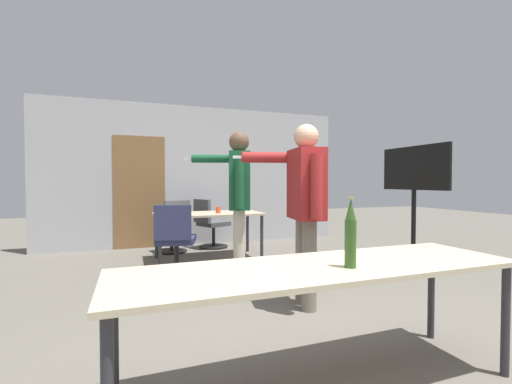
{
  "coord_description": "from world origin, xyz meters",
  "views": [
    {
      "loc": [
        -1.26,
        -1.5,
        1.2
      ],
      "look_at": [
        0.02,
        1.96,
        1.1
      ],
      "focal_mm": 24.0,
      "sensor_mm": 36.0,
      "label": 1
    }
  ],
  "objects_px": {
    "office_chair_mid_tucked": "(210,225)",
    "person_right_polo": "(305,197)",
    "office_chair_far_left": "(173,229)",
    "tv_screen": "(414,192)",
    "person_near_casual": "(238,191)",
    "drink_cup": "(218,210)",
    "beer_bottle": "(351,234)",
    "office_chair_far_right": "(175,244)"
  },
  "relations": [
    {
      "from": "person_right_polo",
      "to": "drink_cup",
      "type": "height_order",
      "value": "person_right_polo"
    },
    {
      "from": "office_chair_mid_tucked",
      "to": "person_right_polo",
      "type": "bearing_deg",
      "value": -21.34
    },
    {
      "from": "office_chair_mid_tucked",
      "to": "beer_bottle",
      "type": "xyz_separation_m",
      "value": [
        -0.21,
        -4.54,
        0.5
      ]
    },
    {
      "from": "person_near_casual",
      "to": "beer_bottle",
      "type": "distance_m",
      "value": 2.35
    },
    {
      "from": "person_right_polo",
      "to": "office_chair_far_right",
      "type": "bearing_deg",
      "value": 45.38
    },
    {
      "from": "person_right_polo",
      "to": "drink_cup",
      "type": "distance_m",
      "value": 2.31
    },
    {
      "from": "tv_screen",
      "to": "person_near_casual",
      "type": "height_order",
      "value": "person_near_casual"
    },
    {
      "from": "person_near_casual",
      "to": "person_right_polo",
      "type": "bearing_deg",
      "value": -145.44
    },
    {
      "from": "person_near_casual",
      "to": "office_chair_far_left",
      "type": "height_order",
      "value": "person_near_casual"
    },
    {
      "from": "person_right_polo",
      "to": "office_chair_far_left",
      "type": "relative_size",
      "value": 1.95
    },
    {
      "from": "tv_screen",
      "to": "office_chair_mid_tucked",
      "type": "bearing_deg",
      "value": -139.08
    },
    {
      "from": "person_near_casual",
      "to": "office_chair_far_right",
      "type": "height_order",
      "value": "person_near_casual"
    },
    {
      "from": "person_right_polo",
      "to": "beer_bottle",
      "type": "xyz_separation_m",
      "value": [
        -0.41,
        -1.3,
        -0.15
      ]
    },
    {
      "from": "person_right_polo",
      "to": "office_chair_mid_tucked",
      "type": "height_order",
      "value": "person_right_polo"
    },
    {
      "from": "person_right_polo",
      "to": "office_chair_mid_tucked",
      "type": "bearing_deg",
      "value": 12.8
    },
    {
      "from": "office_chair_far_right",
      "to": "drink_cup",
      "type": "relative_size",
      "value": 9.49
    },
    {
      "from": "person_near_casual",
      "to": "office_chair_far_right",
      "type": "bearing_deg",
      "value": 76.96
    },
    {
      "from": "tv_screen",
      "to": "person_near_casual",
      "type": "xyz_separation_m",
      "value": [
        -2.37,
        0.37,
        0.03
      ]
    },
    {
      "from": "office_chair_mid_tucked",
      "to": "drink_cup",
      "type": "bearing_deg",
      "value": -30.08
    },
    {
      "from": "office_chair_far_left",
      "to": "office_chair_mid_tucked",
      "type": "relative_size",
      "value": 1.0
    },
    {
      "from": "office_chair_far_left",
      "to": "office_chair_mid_tucked",
      "type": "bearing_deg",
      "value": 1.54
    },
    {
      "from": "tv_screen",
      "to": "person_right_polo",
      "type": "bearing_deg",
      "value": -71.55
    },
    {
      "from": "beer_bottle",
      "to": "office_chair_far_left",
      "type": "bearing_deg",
      "value": 96.31
    },
    {
      "from": "person_near_casual",
      "to": "tv_screen",
      "type": "bearing_deg",
      "value": -82.59
    },
    {
      "from": "tv_screen",
      "to": "office_chair_far_left",
      "type": "height_order",
      "value": "tv_screen"
    },
    {
      "from": "office_chair_far_left",
      "to": "beer_bottle",
      "type": "bearing_deg",
      "value": -99.18
    },
    {
      "from": "tv_screen",
      "to": "office_chair_far_left",
      "type": "xyz_separation_m",
      "value": [
        -2.91,
        2.36,
        -0.65
      ]
    },
    {
      "from": "tv_screen",
      "to": "beer_bottle",
      "type": "distance_m",
      "value": 3.14
    },
    {
      "from": "office_chair_far_left",
      "to": "tv_screen",
      "type": "bearing_deg",
      "value": -54.45
    },
    {
      "from": "person_near_casual",
      "to": "office_chair_mid_tucked",
      "type": "xyz_separation_m",
      "value": [
        0.15,
        2.2,
        -0.69
      ]
    },
    {
      "from": "office_chair_mid_tucked",
      "to": "beer_bottle",
      "type": "bearing_deg",
      "value": -27.5
    },
    {
      "from": "person_near_casual",
      "to": "drink_cup",
      "type": "bearing_deg",
      "value": 13.5
    },
    {
      "from": "person_right_polo",
      "to": "office_chair_far_left",
      "type": "bearing_deg",
      "value": 25.62
    },
    {
      "from": "beer_bottle",
      "to": "tv_screen",
      "type": "bearing_deg",
      "value": 39.09
    },
    {
      "from": "person_near_casual",
      "to": "beer_bottle",
      "type": "bearing_deg",
      "value": -165.35
    },
    {
      "from": "tv_screen",
      "to": "office_chair_far_right",
      "type": "relative_size",
      "value": 1.81
    },
    {
      "from": "person_right_polo",
      "to": "person_near_casual",
      "type": "relative_size",
      "value": 0.97
    },
    {
      "from": "office_chair_far_right",
      "to": "drink_cup",
      "type": "distance_m",
      "value": 1.18
    },
    {
      "from": "person_right_polo",
      "to": "office_chair_mid_tucked",
      "type": "xyz_separation_m",
      "value": [
        -0.2,
        3.24,
        -0.64
      ]
    },
    {
      "from": "tv_screen",
      "to": "office_chair_mid_tucked",
      "type": "distance_m",
      "value": 3.46
    },
    {
      "from": "person_right_polo",
      "to": "office_chair_mid_tucked",
      "type": "distance_m",
      "value": 3.31
    },
    {
      "from": "tv_screen",
      "to": "person_near_casual",
      "type": "distance_m",
      "value": 2.4
    }
  ]
}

